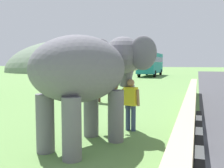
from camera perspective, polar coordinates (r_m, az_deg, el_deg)
The scene contains 7 objects.
barrier_parapet at distance 5.29m, azimuth 15.59°, elevation -14.00°, with size 28.00×0.36×1.00m, color tan.
elephant at distance 6.88m, azimuth -4.54°, elevation 2.97°, with size 4.08×2.97×2.99m.
person_handler at distance 8.24m, azimuth 4.17°, elevation -3.98°, with size 0.34×0.66×1.66m.
bus_white at distance 28.85m, azimuth -1.28°, elevation 4.69°, with size 9.70×3.55×3.50m.
bus_teal at distance 40.46m, azimuth 8.53°, elevation 4.70°, with size 9.53×2.60×3.50m.
cow_near at distance 13.70m, azimuth -1.69°, elevation -0.64°, with size 0.80×1.92×1.23m.
hill_east at distance 64.93m, azimuth -8.27°, elevation 2.93°, with size 36.49×29.19×15.01m.
Camera 1 is at (-3.00, 3.46, 2.20)m, focal length 41.32 mm.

